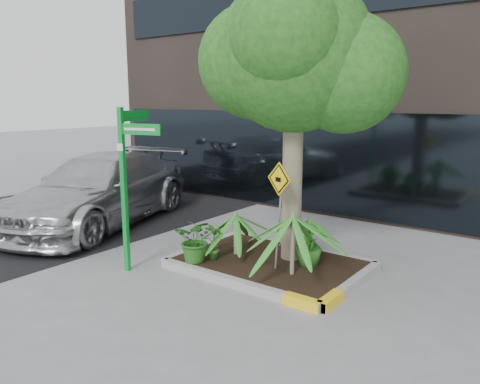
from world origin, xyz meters
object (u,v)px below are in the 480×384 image
Objects in this scene: parked_car at (100,190)px; cattle_sign at (279,197)px; tree at (295,54)px; street_sign_post at (128,172)px.

cattle_sign is (5.40, -0.40, 0.55)m from parked_car.
tree is 2.45m from cattle_sign.
street_sign_post is at bearing -132.84° from cattle_sign.
cattle_sign reaches higher than parked_car.
parked_car is at bearing -177.62° from tree.
tree reaches higher than cattle_sign.
tree is 1.79× the size of street_sign_post.
street_sign_post is at bearing -138.29° from tree.
tree reaches higher than parked_car.
street_sign_post reaches higher than cattle_sign.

